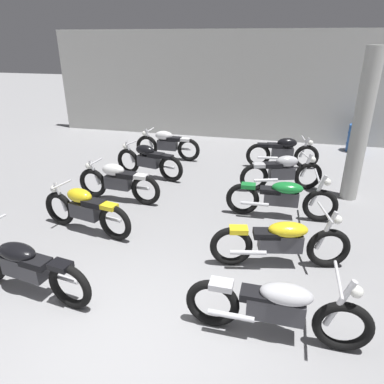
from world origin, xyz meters
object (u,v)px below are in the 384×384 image
at_px(motorcycle_left_row_2, 118,181).
at_px(motorcycle_left_row_3, 148,160).
at_px(motorcycle_right_row_0, 277,307).
at_px(motorcycle_right_row_2, 282,197).
at_px(motorcycle_left_row_1, 85,209).
at_px(motorcycle_left_row_0, 24,265).
at_px(support_pillar, 361,128).
at_px(motorcycle_right_row_3, 282,172).
at_px(motorcycle_right_row_1, 281,241).
at_px(motorcycle_left_row_4, 167,144).
at_px(oil_drum, 357,138).
at_px(motorcycle_right_row_4, 283,152).

height_order(motorcycle_left_row_2, motorcycle_left_row_3, same).
bearing_deg(motorcycle_left_row_2, motorcycle_right_row_0, -42.20).
xyz_separation_m(motorcycle_left_row_2, motorcycle_right_row_2, (3.48, 0.03, -0.01)).
bearing_deg(motorcycle_right_row_0, motorcycle_left_row_1, 153.30).
distance_m(motorcycle_left_row_0, motorcycle_right_row_2, 4.67).
relative_size(motorcycle_left_row_0, motorcycle_right_row_2, 1.00).
bearing_deg(support_pillar, motorcycle_right_row_2, -136.81).
bearing_deg(motorcycle_left_row_3, motorcycle_right_row_3, -0.73).
bearing_deg(motorcycle_right_row_0, motorcycle_left_row_3, 125.58).
relative_size(motorcycle_right_row_1, motorcycle_right_row_2, 0.99).
height_order(motorcycle_left_row_4, oil_drum, motorcycle_left_row_4).
bearing_deg(motorcycle_right_row_2, motorcycle_left_row_2, -179.47).
bearing_deg(motorcycle_left_row_2, motorcycle_left_row_1, -89.32).
height_order(support_pillar, motorcycle_right_row_2, support_pillar).
height_order(motorcycle_left_row_0, motorcycle_left_row_2, motorcycle_left_row_0).
bearing_deg(support_pillar, oil_drum, 79.25).
relative_size(motorcycle_left_row_2, oil_drum, 2.32).
bearing_deg(motorcycle_right_row_3, motorcycle_right_row_2, -89.14).
bearing_deg(oil_drum, motorcycle_right_row_2, -112.83).
bearing_deg(motorcycle_left_row_4, oil_drum, 21.56).
distance_m(motorcycle_right_row_1, motorcycle_right_row_4, 4.77).
bearing_deg(motorcycle_right_row_0, motorcycle_right_row_4, 90.35).
bearing_deg(support_pillar, motorcycle_right_row_1, -115.24).
relative_size(motorcycle_left_row_1, oil_drum, 2.30).
height_order(motorcycle_left_row_3, motorcycle_right_row_4, same).
bearing_deg(motorcycle_left_row_3, motorcycle_right_row_4, 25.57).
bearing_deg(motorcycle_right_row_4, motorcycle_left_row_0, -118.06).
distance_m(motorcycle_left_row_2, motorcycle_right_row_0, 4.71).
relative_size(motorcycle_right_row_0, motorcycle_right_row_2, 1.00).
height_order(motorcycle_left_row_2, motorcycle_right_row_3, same).
xyz_separation_m(motorcycle_right_row_3, oil_drum, (2.22, 3.77, -0.03)).
height_order(motorcycle_right_row_0, oil_drum, motorcycle_right_row_0).
relative_size(motorcycle_left_row_4, motorcycle_right_row_3, 1.04).
distance_m(motorcycle_left_row_3, motorcycle_left_row_4, 1.54).
bearing_deg(motorcycle_right_row_0, support_pillar, 72.27).
bearing_deg(oil_drum, motorcycle_right_row_3, -120.48).
distance_m(motorcycle_right_row_1, motorcycle_right_row_3, 3.14).
xyz_separation_m(motorcycle_left_row_2, motorcycle_right_row_0, (3.49, -3.16, -0.01)).
xyz_separation_m(support_pillar, motorcycle_left_row_1, (-4.93, -2.83, -1.14)).
height_order(motorcycle_right_row_0, motorcycle_right_row_4, motorcycle_right_row_0).
bearing_deg(motorcycle_left_row_4, motorcycle_left_row_2, -92.51).
bearing_deg(support_pillar, motorcycle_right_row_0, -107.73).
bearing_deg(motorcycle_right_row_2, motorcycle_right_row_0, -89.89).
relative_size(motorcycle_right_row_1, motorcycle_right_row_3, 1.13).
bearing_deg(motorcycle_left_row_1, motorcycle_left_row_0, -87.44).
height_order(motorcycle_left_row_0, motorcycle_right_row_1, same).
distance_m(support_pillar, motorcycle_left_row_3, 4.95).
bearing_deg(motorcycle_right_row_1, motorcycle_right_row_4, 90.66).
height_order(support_pillar, motorcycle_right_row_1, support_pillar).
relative_size(motorcycle_left_row_2, motorcycle_left_row_4, 1.00).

